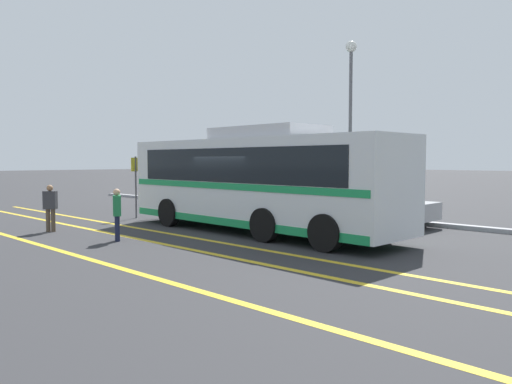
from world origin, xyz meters
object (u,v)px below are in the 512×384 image
Objects in this scene: bus_stop_sign at (136,179)px; pedestrian_1 at (50,205)px; pedestrian_0 at (117,212)px; parked_car_2 at (372,206)px; street_lamp at (351,97)px; transit_bus at (256,179)px; parked_car_1 at (251,196)px; parked_car_0 at (184,192)px.

pedestrian_1 is at bearing -160.09° from bus_stop_sign.
pedestrian_1 is (-3.31, -0.56, 0.01)m from pedestrian_0.
pedestrian_0 is at bearing -34.26° from pedestrian_1.
parked_car_2 is 5.22m from street_lamp.
pedestrian_1 is (-4.99, -4.70, -0.88)m from transit_bus.
bus_stop_sign is at bearing 121.25° from parked_car_2.
parked_car_2 is (6.02, 0.30, -0.10)m from parked_car_1.
parked_car_2 is at bearing -56.96° from bus_stop_sign.
street_lamp is (-0.55, 6.25, 3.30)m from transit_bus.
transit_bus is 4.31× the size of bus_stop_sign.
bus_stop_sign is at bearing -27.40° from parked_car_1.
transit_bus is 4.56m from pedestrian_0.
transit_bus is 2.46× the size of parked_car_1.
street_lamp is at bearing 49.98° from parked_car_2.
pedestrian_0 is 0.21× the size of street_lamp.
parked_car_2 is 11.29m from pedestrian_1.
bus_stop_sign reaches higher than parked_car_2.
parked_car_0 is 10.23m from pedestrian_1.
parked_car_0 is 2.65× the size of pedestrian_0.
transit_bus is at bearing 42.70° from parked_car_1.
parked_car_0 is (-9.66, 4.40, -1.03)m from transit_bus.
parked_car_1 reaches higher than parked_car_2.
bus_stop_sign reaches higher than pedestrian_1.
parked_car_0 is at bearing -96.96° from parked_car_1.
parked_car_1 is at bearing 92.38° from parked_car_2.
transit_bus reaches higher than bus_stop_sign.
parked_car_1 is 2.85× the size of pedestrian_1.
parked_car_2 is at bearing -39.56° from street_lamp.
pedestrian_0 is (-1.68, -4.14, -0.89)m from transit_bus.
transit_bus is at bearing 158.87° from parked_car_2.
transit_bus reaches higher than parked_car_0.
parked_car_1 reaches higher than pedestrian_1.
transit_bus reaches higher than parked_car_2.
pedestrian_1 is at bearing 37.71° from pedestrian_0.
transit_bus is 1.48× the size of street_lamp.
parked_car_0 is 11.33m from parked_car_2.
pedestrian_1 is at bearing -112.11° from street_lamp.
parked_car_0 is 0.92× the size of parked_car_1.
bus_stop_sign is (-6.39, -0.56, -0.16)m from transit_bus.
parked_car_2 is (11.33, 0.01, -0.03)m from parked_car_0.
pedestrian_0 is (7.98, -8.55, 0.14)m from parked_car_0.
parked_car_1 is (-4.35, 4.12, -0.96)m from transit_bus.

